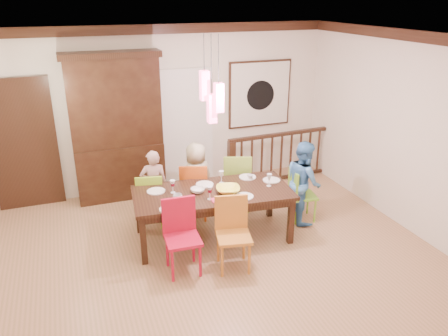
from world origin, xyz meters
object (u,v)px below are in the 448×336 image
object	(u,v)px
dining_table	(213,196)
person_end_right	(303,182)
china_hutch	(117,128)
person_far_mid	(197,179)
balustrade	(281,156)
chair_end_right	(303,191)
chair_far_left	(150,195)
person_far_left	(154,186)

from	to	relation	value
dining_table	person_end_right	bearing A→B (deg)	7.38
china_hutch	person_far_mid	bearing A→B (deg)	-44.91
balustrade	chair_end_right	bearing A→B (deg)	-107.47
china_hutch	chair_far_left	bearing A→B (deg)	-77.43
china_hutch	person_end_right	xyz separation A→B (m)	(2.55, -1.88, -0.61)
balustrade	person_end_right	distance (m)	1.60
dining_table	person_end_right	xyz separation A→B (m)	(1.50, 0.04, -0.02)
person_far_left	person_far_mid	bearing A→B (deg)	-171.70
china_hutch	person_end_right	world-z (taller)	china_hutch
chair_far_left	person_end_right	bearing A→B (deg)	175.05
chair_far_left	person_far_left	size ratio (longest dim) A/B	0.75
chair_far_left	person_far_left	xyz separation A→B (m)	(0.10, 0.15, 0.08)
person_far_left	person_far_mid	world-z (taller)	person_far_mid
china_hutch	person_far_mid	xyz separation A→B (m)	(1.06, -1.06, -0.66)
chair_end_right	chair_far_left	bearing A→B (deg)	83.44
chair_far_left	person_far_left	bearing A→B (deg)	-111.94
china_hutch	balustrade	distance (m)	3.08
chair_end_right	dining_table	bearing A→B (deg)	101.44
chair_far_left	balustrade	distance (m)	2.83
dining_table	chair_far_left	distance (m)	1.07
dining_table	chair_far_left	bearing A→B (deg)	143.07
person_far_left	person_end_right	xyz separation A→B (m)	(2.18, -0.82, 0.07)
person_far_mid	chair_far_left	bearing A→B (deg)	-2.66
chair_far_left	person_far_mid	bearing A→B (deg)	-157.70
chair_end_right	person_end_right	world-z (taller)	person_end_right
person_end_right	chair_end_right	bearing A→B (deg)	-67.49
chair_far_left	chair_end_right	size ratio (longest dim) A/B	1.03
dining_table	chair_end_right	distance (m)	1.53
dining_table	person_far_mid	bearing A→B (deg)	94.36
balustrade	dining_table	bearing A→B (deg)	-143.18
balustrade	china_hutch	bearing A→B (deg)	170.72
person_far_mid	chair_end_right	bearing A→B (deg)	137.76
balustrade	person_end_right	size ratio (longest dim) A/B	1.69
person_far_mid	china_hutch	bearing A→B (deg)	-58.46
china_hutch	person_end_right	size ratio (longest dim) A/B	1.93
chair_end_right	person_end_right	bearing A→B (deg)	115.37
dining_table	china_hutch	distance (m)	2.27
balustrade	person_far_left	size ratio (longest dim) A/B	1.90
dining_table	person_end_right	distance (m)	1.50
chair_end_right	person_far_left	distance (m)	2.34
chair_end_right	person_far_left	bearing A→B (deg)	79.10
chair_end_right	person_far_left	world-z (taller)	person_far_left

